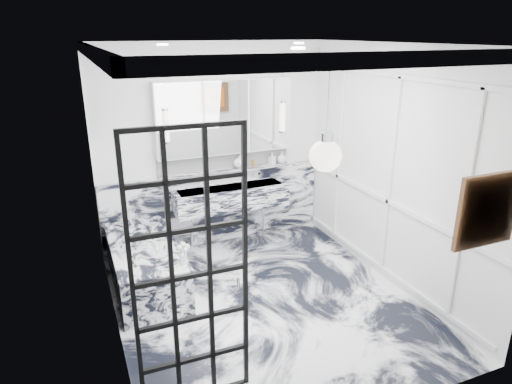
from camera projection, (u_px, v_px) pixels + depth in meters
name	position (u px, v px, depth m)	size (l,w,h in m)	color
floor	(266.00, 303.00, 5.18)	(3.60, 3.60, 0.00)	white
ceiling	(268.00, 44.00, 4.24)	(3.60, 3.60, 0.00)	white
wall_back	(214.00, 147.00, 6.27)	(3.60, 3.60, 0.00)	white
wall_front	(373.00, 263.00, 3.14)	(3.60, 3.60, 0.00)	white
wall_left	(106.00, 208.00, 4.13)	(3.60, 3.60, 0.00)	white
wall_right	(393.00, 169.00, 5.29)	(3.60, 3.60, 0.00)	white
marble_clad_back	(216.00, 207.00, 6.54)	(3.18, 0.05, 1.05)	white
marble_clad_left	(108.00, 214.00, 4.15)	(0.02, 3.56, 2.68)	white
panel_molding	(390.00, 177.00, 5.32)	(0.03, 3.40, 2.30)	white
soap_bottle_a	(241.00, 160.00, 6.39)	(0.09, 0.09, 0.23)	#8C5919
soap_bottle_b	(272.00, 158.00, 6.58)	(0.08, 0.08, 0.17)	#4C4C51
soap_bottle_c	(282.00, 157.00, 6.64)	(0.13, 0.13, 0.17)	silver
face_pot	(238.00, 163.00, 6.39)	(0.14, 0.14, 0.14)	white
amber_bottle	(253.00, 163.00, 6.48)	(0.04, 0.04, 0.10)	#8C5919
flower_vase	(183.00, 259.00, 4.87)	(0.08, 0.08, 0.12)	silver
crittall_door	(191.00, 276.00, 3.47)	(0.88, 0.04, 2.30)	black
artwork	(487.00, 210.00, 3.50)	(0.49, 0.05, 0.49)	#C35814
pendant_light	(325.00, 156.00, 3.26)	(0.23, 0.23, 0.23)	white
trough_sink	(231.00, 197.00, 6.34)	(1.60, 0.45, 0.30)	silver
ledge	(226.00, 171.00, 6.37)	(1.90, 0.14, 0.04)	silver
subway_tile	(225.00, 160.00, 6.38)	(1.90, 0.03, 0.23)	white
mirror_cabinet	(225.00, 117.00, 6.12)	(1.90, 0.16, 1.00)	white
sconce_left	(166.00, 126.00, 5.75)	(0.07, 0.07, 0.40)	white
sconce_right	(283.00, 117.00, 6.35)	(0.07, 0.07, 0.40)	white
bathtub	(146.00, 265.00, 5.43)	(0.75, 1.65, 0.55)	silver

